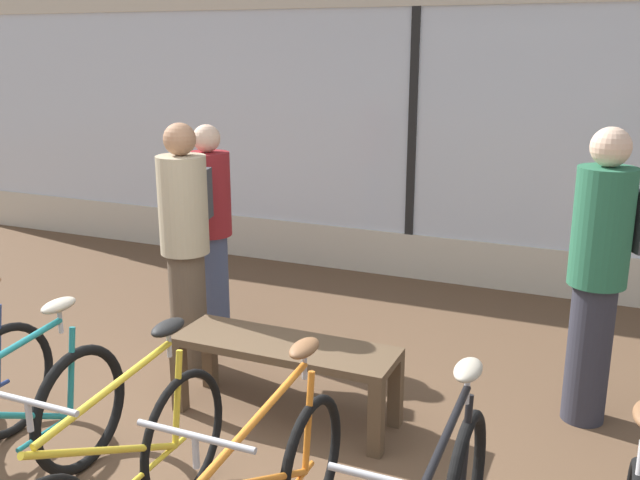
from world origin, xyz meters
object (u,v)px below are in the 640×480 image
(bicycle_center_left, at_px, (11,449))
(display_bench, at_px, (285,357))
(customer_near_rack, at_px, (186,239))
(customer_by_window, at_px, (210,227))
(customer_mid_floor, at_px, (600,268))

(bicycle_center_left, distance_m, display_bench, 1.62)
(customer_near_rack, distance_m, customer_by_window, 0.62)
(bicycle_center_left, height_order, customer_mid_floor, customer_mid_floor)
(bicycle_center_left, height_order, display_bench, bicycle_center_left)
(display_bench, height_order, customer_mid_floor, customer_mid_floor)
(display_bench, xyz_separation_m, customer_near_rack, (-0.97, 0.41, 0.54))
(customer_by_window, bearing_deg, customer_near_rack, -73.76)
(bicycle_center_left, xyz_separation_m, customer_by_window, (-0.37, 2.42, 0.50))
(bicycle_center_left, xyz_separation_m, customer_mid_floor, (2.50, 2.15, 0.60))
(customer_near_rack, bearing_deg, customer_mid_floor, 6.74)
(display_bench, distance_m, customer_near_rack, 1.18)
(display_bench, relative_size, customer_by_window, 0.83)
(display_bench, distance_m, customer_by_window, 1.59)
(customer_near_rack, bearing_deg, display_bench, -23.23)
(display_bench, xyz_separation_m, customer_mid_floor, (1.73, 0.73, 0.58))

